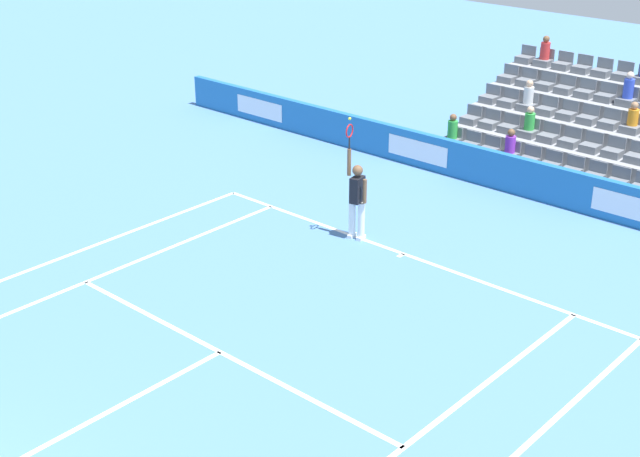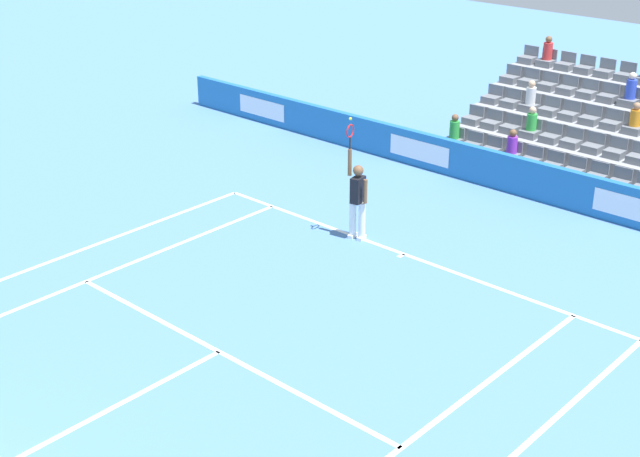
# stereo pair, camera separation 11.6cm
# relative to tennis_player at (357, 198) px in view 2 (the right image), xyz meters

# --- Properties ---
(line_baseline) EXTENTS (10.97, 0.10, 0.01)m
(line_baseline) POSITION_rel_tennis_player_xyz_m (-1.33, -0.05, -0.99)
(line_baseline) COLOR white
(line_baseline) RESTS_ON ground
(line_service) EXTENTS (8.23, 0.10, 0.01)m
(line_service) POSITION_rel_tennis_player_xyz_m (-1.33, 5.44, -0.99)
(line_service) COLOR white
(line_service) RESTS_ON ground
(line_centre_service) EXTENTS (0.10, 6.40, 0.01)m
(line_centre_service) POSITION_rel_tennis_player_xyz_m (-1.33, 8.64, -0.99)
(line_centre_service) COLOR white
(line_centre_service) RESTS_ON ground
(line_singles_sideline_left) EXTENTS (0.10, 11.89, 0.01)m
(line_singles_sideline_left) POSITION_rel_tennis_player_xyz_m (2.79, 5.90, -0.99)
(line_singles_sideline_left) COLOR white
(line_singles_sideline_left) RESTS_ON ground
(line_doubles_sideline_left) EXTENTS (0.10, 11.89, 0.01)m
(line_doubles_sideline_left) POSITION_rel_tennis_player_xyz_m (4.16, 5.90, -0.99)
(line_doubles_sideline_left) COLOR white
(line_doubles_sideline_left) RESTS_ON ground
(line_centre_mark) EXTENTS (0.10, 0.20, 0.01)m
(line_centre_mark) POSITION_rel_tennis_player_xyz_m (-1.33, 0.05, -0.99)
(line_centre_mark) COLOR white
(line_centre_mark) RESTS_ON ground
(sponsor_barrier) EXTENTS (24.73, 0.22, 0.99)m
(sponsor_barrier) POSITION_rel_tennis_player_xyz_m (-1.33, -4.88, -0.50)
(sponsor_barrier) COLOR #1E66AD
(sponsor_barrier) RESTS_ON ground
(tennis_player) EXTENTS (0.53, 0.39, 2.85)m
(tennis_player) POSITION_rel_tennis_player_xyz_m (0.00, 0.00, 0.00)
(tennis_player) COLOR white
(tennis_player) RESTS_ON ground
(stadium_stand) EXTENTS (6.20, 4.75, 3.00)m
(stadium_stand) POSITION_rel_tennis_player_xyz_m (-1.32, -8.45, -0.17)
(stadium_stand) COLOR gray
(stadium_stand) RESTS_ON ground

